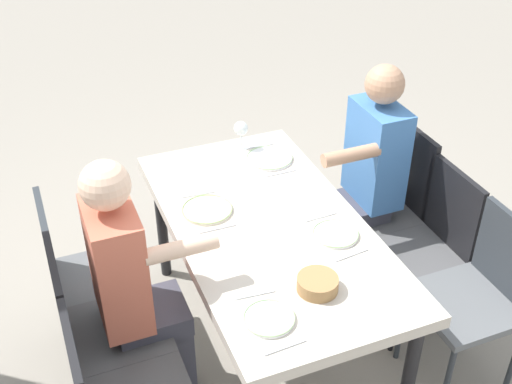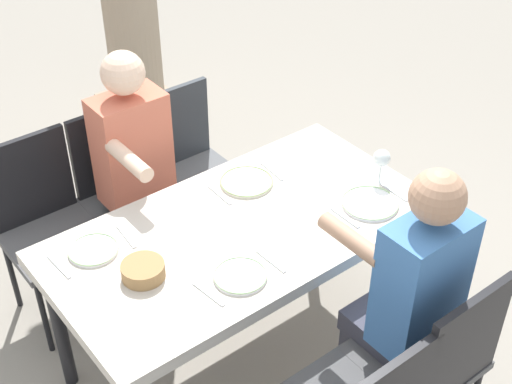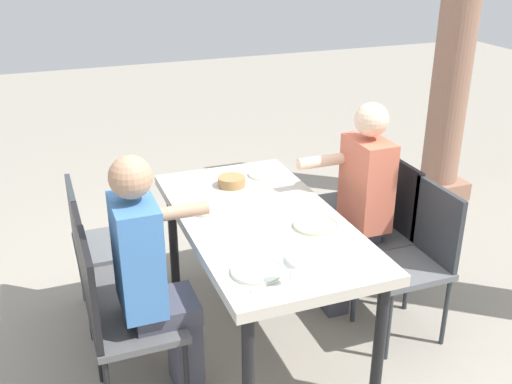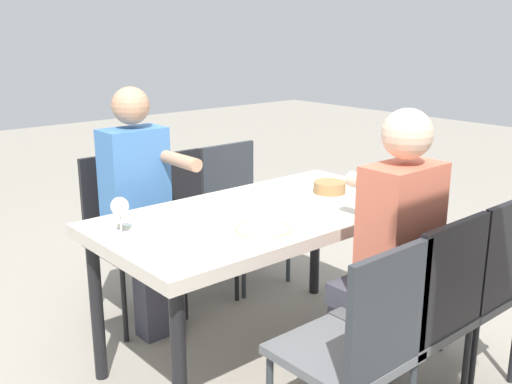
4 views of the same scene
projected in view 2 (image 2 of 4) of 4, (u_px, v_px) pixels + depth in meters
ground_plane at (243, 350)px, 3.48m from camera, size 16.00×16.00×0.00m
dining_table at (241, 240)px, 3.06m from camera, size 1.63×0.85×0.78m
chair_west_north at (45, 220)px, 3.43m from camera, size 0.44×0.44×0.94m
chair_mid_north at (125, 187)px, 3.64m from camera, size 0.44×0.44×0.94m
chair_east_north at (188, 162)px, 3.84m from camera, size 0.44×0.44×0.92m
chair_east_south at (434, 357)px, 2.76m from camera, size 0.44×0.44×0.94m
diner_woman_green at (404, 298)px, 2.77m from camera, size 0.35×0.49×1.33m
diner_man_white at (141, 176)px, 3.42m from camera, size 0.35×0.49×1.33m
plate_0 at (93, 250)px, 2.88m from camera, size 0.20×0.20×0.02m
fork_0 at (59, 267)px, 2.81m from camera, size 0.02×0.17×0.01m
spoon_0 at (126, 236)px, 2.96m from camera, size 0.03×0.17×0.01m
plate_1 at (240, 276)px, 2.76m from camera, size 0.21×0.21×0.02m
fork_1 at (208, 294)px, 2.69m from camera, size 0.04×0.17×0.01m
spoon_1 at (271, 261)px, 2.84m from camera, size 0.02×0.17×0.01m
plate_2 at (247, 182)px, 3.26m from camera, size 0.24×0.24×0.02m
fork_2 at (220, 195)px, 3.19m from camera, size 0.02×0.17×0.01m
spoon_2 at (272, 171)px, 3.34m from camera, size 0.03×0.17×0.01m
plate_3 at (370, 203)px, 3.13m from camera, size 0.25×0.25×0.02m
wine_glass_3 at (382, 159)px, 3.20m from camera, size 0.08×0.08×0.17m
fork_3 at (345, 218)px, 3.06m from camera, size 0.02×0.17×0.01m
spoon_3 at (393, 192)px, 3.21m from camera, size 0.02×0.17×0.01m
bread_basket at (143, 271)px, 2.75m from camera, size 0.17×0.17×0.06m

